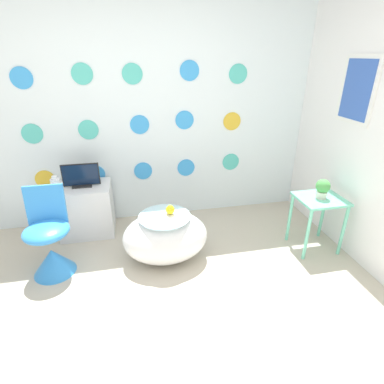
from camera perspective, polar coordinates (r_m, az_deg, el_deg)
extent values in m
plane|color=#BCB29E|center=(2.33, -5.46, -27.89)|extent=(12.00, 12.00, 0.00)
cube|color=white|center=(3.42, -10.39, 15.23)|extent=(4.93, 0.04, 2.60)
cylinder|color=gold|center=(3.71, -26.20, 2.18)|extent=(0.21, 0.01, 0.21)
cylinder|color=#3899E5|center=(3.60, -17.85, 3.24)|extent=(0.21, 0.01, 0.21)
cylinder|color=#3899E5|center=(3.57, -9.30, 3.99)|extent=(0.21, 0.01, 0.21)
cylinder|color=#3899E5|center=(3.62, -1.15, 4.66)|extent=(0.21, 0.01, 0.21)
cylinder|color=#4CBFB2|center=(3.75, 7.39, 5.72)|extent=(0.21, 0.01, 0.21)
cylinder|color=#4CBFB2|center=(3.57, -28.14, 9.75)|extent=(0.21, 0.01, 0.21)
cylinder|color=#4CBFB2|center=(3.45, -19.13, 11.13)|extent=(0.21, 0.01, 0.21)
cylinder|color=#3899E5|center=(3.42, -9.94, 12.52)|extent=(0.21, 0.01, 0.21)
cylinder|color=#3899E5|center=(3.47, -1.43, 13.54)|extent=(0.21, 0.01, 0.21)
cylinder|color=gold|center=(3.61, 7.62, 13.20)|extent=(0.21, 0.01, 0.21)
cylinder|color=#3899E5|center=(3.49, -29.73, 18.34)|extent=(0.21, 0.01, 0.21)
cylinder|color=#4CBFB2|center=(3.38, -20.20, 20.37)|extent=(0.21, 0.01, 0.21)
cylinder|color=#4CBFB2|center=(3.35, -11.31, 21.20)|extent=(0.21, 0.01, 0.21)
cylinder|color=#3899E5|center=(3.41, -0.48, 22.12)|extent=(0.21, 0.01, 0.21)
cylinder|color=#4CBFB2|center=(3.56, 8.78, 21.35)|extent=(0.21, 0.01, 0.21)
cube|color=white|center=(3.21, 29.60, 11.86)|extent=(0.04, 2.94, 2.60)
cube|color=white|center=(3.23, 29.03, 16.63)|extent=(0.02, 0.44, 0.60)
cube|color=#3359B2|center=(3.22, 28.89, 16.64)|extent=(0.01, 0.36, 0.52)
ellipsoid|color=white|center=(2.92, -5.08, -8.51)|extent=(0.81, 0.60, 0.49)
cylinder|color=#B2DBEA|center=(2.81, -5.25, -4.66)|extent=(0.49, 0.49, 0.01)
sphere|color=yellow|center=(2.79, -4.18, -3.41)|extent=(0.08, 0.08, 0.08)
sphere|color=yellow|center=(2.76, -4.16, -2.98)|extent=(0.05, 0.05, 0.05)
cone|color=orange|center=(2.74, -4.09, -3.21)|extent=(0.02, 0.02, 0.02)
cone|color=#338CE0|center=(3.09, -24.90, -11.84)|extent=(0.37, 0.37, 0.24)
ellipsoid|color=#338CE0|center=(2.92, -26.01, -6.77)|extent=(0.39, 0.39, 0.14)
cube|color=#338CE0|center=(2.97, -26.08, -2.25)|extent=(0.33, 0.09, 0.37)
cube|color=silver|center=(3.52, -19.45, -3.14)|extent=(0.56, 0.44, 0.56)
cube|color=white|center=(3.28, -20.08, -3.29)|extent=(0.48, 0.01, 0.16)
cube|color=black|center=(3.40, -20.13, 1.22)|extent=(0.20, 0.12, 0.02)
cube|color=black|center=(3.36, -20.42, 3.12)|extent=(0.38, 0.01, 0.24)
cube|color=#0F1E38|center=(3.35, -20.44, 3.06)|extent=(0.36, 0.01, 0.22)
cylinder|color=white|center=(3.27, -24.43, 0.94)|extent=(0.09, 0.09, 0.16)
cylinder|color=white|center=(3.24, -24.73, 2.53)|extent=(0.05, 0.05, 0.03)
cube|color=#72D8B7|center=(3.18, 23.27, -1.23)|extent=(0.44, 0.39, 0.02)
cylinder|color=#72D8B7|center=(3.09, 21.11, -7.68)|extent=(0.03, 0.03, 0.55)
cylinder|color=#72D8B7|center=(3.30, 26.84, -6.60)|extent=(0.03, 0.03, 0.55)
cylinder|color=#72D8B7|center=(3.34, 18.12, -4.69)|extent=(0.03, 0.03, 0.55)
cylinder|color=#72D8B7|center=(3.54, 23.62, -3.89)|extent=(0.03, 0.03, 0.55)
cylinder|color=beige|center=(3.17, 23.41, -0.47)|extent=(0.10, 0.10, 0.07)
sphere|color=#4C9E4C|center=(3.13, 23.69, 1.05)|extent=(0.13, 0.13, 0.13)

